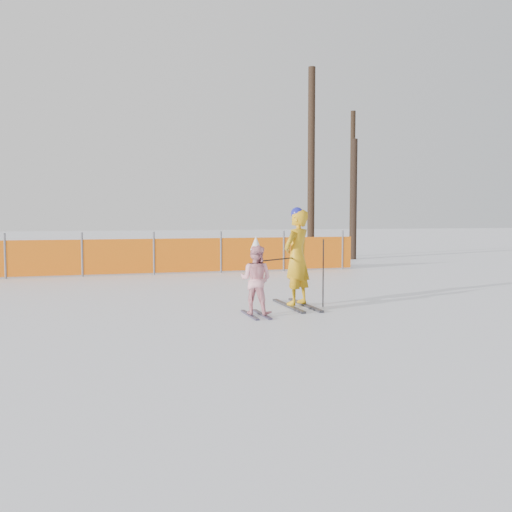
# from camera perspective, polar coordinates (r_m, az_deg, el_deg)

# --- Properties ---
(ground) EXTENTS (120.00, 120.00, 0.00)m
(ground) POSITION_cam_1_polar(r_m,az_deg,el_deg) (9.71, 0.84, -6.09)
(ground) COLOR white
(ground) RESTS_ON ground
(adult) EXTENTS (0.78, 1.62, 1.87)m
(adult) POSITION_cam_1_polar(r_m,az_deg,el_deg) (10.72, 4.11, -0.12)
(adult) COLOR black
(adult) RESTS_ON ground
(child) EXTENTS (0.73, 0.95, 1.37)m
(child) POSITION_cam_1_polar(r_m,az_deg,el_deg) (9.74, -0.01, -2.34)
(child) COLOR black
(child) RESTS_ON ground
(ski_poles) EXTENTS (1.38, 0.60, 1.28)m
(ski_poles) POSITION_cam_1_polar(r_m,az_deg,el_deg) (10.49, 4.78, -1.13)
(ski_poles) COLOR black
(ski_poles) RESTS_ON ground
(safety_fence) EXTENTS (16.32, 0.06, 1.25)m
(safety_fence) POSITION_cam_1_polar(r_m,az_deg,el_deg) (16.75, -16.54, -0.09)
(safety_fence) COLOR #595960
(safety_fence) RESTS_ON ground
(tree_trunks) EXTENTS (2.92, 2.24, 7.24)m
(tree_trunks) POSITION_cam_1_polar(r_m,az_deg,el_deg) (22.73, 7.68, 7.69)
(tree_trunks) COLOR black
(tree_trunks) RESTS_ON ground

